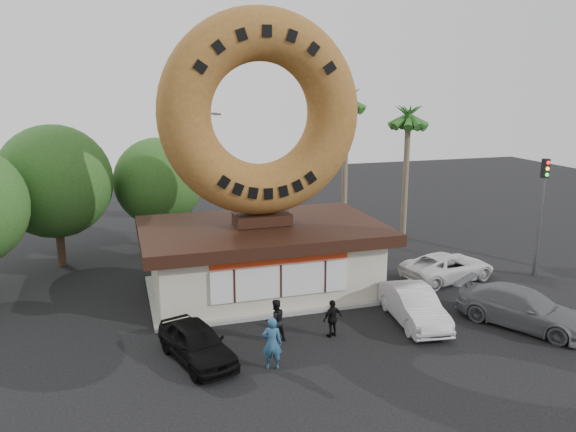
# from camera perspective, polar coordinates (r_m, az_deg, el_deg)

# --- Properties ---
(ground) EXTENTS (90.00, 90.00, 0.00)m
(ground) POSITION_cam_1_polar(r_m,az_deg,el_deg) (21.90, 1.49, -12.98)
(ground) COLOR black
(ground) RESTS_ON ground
(donut_shop) EXTENTS (11.20, 7.20, 3.80)m
(donut_shop) POSITION_cam_1_polar(r_m,az_deg,el_deg) (26.58, -2.61, -4.05)
(donut_shop) COLOR beige
(donut_shop) RESTS_ON ground
(giant_donut) EXTENTS (9.18, 2.34, 9.18)m
(giant_donut) POSITION_cam_1_polar(r_m,az_deg,el_deg) (25.41, -2.78, 10.35)
(giant_donut) COLOR #945C2B
(giant_donut) RESTS_ON donut_shop
(tree_west) EXTENTS (6.00, 6.00, 7.65)m
(tree_west) POSITION_cam_1_polar(r_m,az_deg,el_deg) (32.15, -22.63, 3.25)
(tree_west) COLOR #473321
(tree_west) RESTS_ON ground
(tree_mid) EXTENTS (5.20, 5.20, 6.63)m
(tree_mid) POSITION_cam_1_polar(r_m,az_deg,el_deg) (34.14, -13.03, 3.41)
(tree_mid) COLOR #473321
(tree_mid) RESTS_ON ground
(palm_near) EXTENTS (2.60, 2.60, 9.75)m
(palm_near) POSITION_cam_1_polar(r_m,az_deg,el_deg) (35.41, 5.95, 11.18)
(palm_near) COLOR #726651
(palm_near) RESTS_ON ground
(palm_far) EXTENTS (2.60, 2.60, 8.75)m
(palm_far) POSITION_cam_1_polar(r_m,az_deg,el_deg) (35.65, 12.13, 9.48)
(palm_far) COLOR #726651
(palm_far) RESTS_ON ground
(street_lamp) EXTENTS (2.11, 0.20, 8.00)m
(street_lamp) POSITION_cam_1_polar(r_m,az_deg,el_deg) (35.26, -9.71, 4.64)
(street_lamp) COLOR #59595E
(street_lamp) RESTS_ON ground
(traffic_signal) EXTENTS (0.30, 0.38, 6.07)m
(traffic_signal) POSITION_cam_1_polar(r_m,az_deg,el_deg) (30.92, 24.38, 1.25)
(traffic_signal) COLOR #59595E
(traffic_signal) RESTS_ON ground
(person_left) EXTENTS (0.79, 0.62, 1.90)m
(person_left) POSITION_cam_1_polar(r_m,az_deg,el_deg) (19.90, -1.64, -12.79)
(person_left) COLOR navy
(person_left) RESTS_ON ground
(person_center) EXTENTS (0.94, 0.80, 1.69)m
(person_center) POSITION_cam_1_polar(r_m,az_deg,el_deg) (21.88, -1.29, -10.56)
(person_center) COLOR black
(person_center) RESTS_ON ground
(person_right) EXTENTS (0.96, 0.63, 1.52)m
(person_right) POSITION_cam_1_polar(r_m,az_deg,el_deg) (22.33, 4.54, -10.33)
(person_right) COLOR black
(person_right) RESTS_ON ground
(car_black) EXTENTS (2.77, 4.38, 1.39)m
(car_black) POSITION_cam_1_polar(r_m,az_deg,el_deg) (20.75, -9.24, -12.60)
(car_black) COLOR black
(car_black) RESTS_ON ground
(car_silver) EXTENTS (2.07, 4.65, 1.48)m
(car_silver) POSITION_cam_1_polar(r_m,az_deg,el_deg) (24.07, 12.66, -8.88)
(car_silver) COLOR #B5B4B9
(car_silver) RESTS_ON ground
(car_grey) EXTENTS (4.59, 5.65, 1.54)m
(car_grey) POSITION_cam_1_polar(r_m,az_deg,el_deg) (25.10, 22.76, -8.62)
(car_grey) COLOR slate
(car_grey) RESTS_ON ground
(car_white) EXTENTS (5.26, 3.09, 1.37)m
(car_white) POSITION_cam_1_polar(r_m,az_deg,el_deg) (29.53, 15.92, -4.97)
(car_white) COLOR silver
(car_white) RESTS_ON ground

